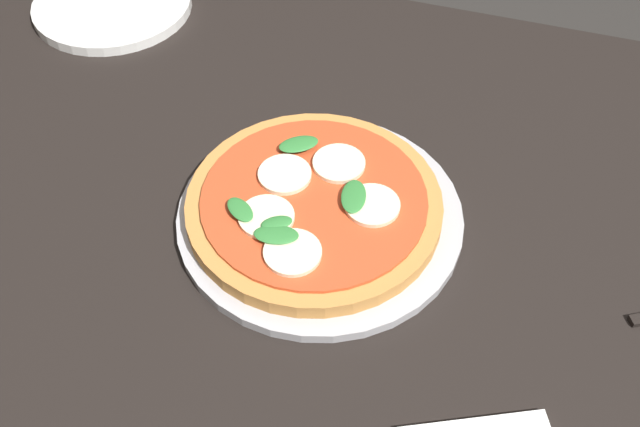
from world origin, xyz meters
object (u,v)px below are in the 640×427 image
object	(u,v)px
serving_tray	(320,216)
plate_white	(113,5)
dining_table	(313,261)
pizza	(314,204)

from	to	relation	value
serving_tray	plate_white	distance (m)	0.49
dining_table	pizza	xyz separation A→B (m)	(0.01, -0.03, 0.14)
dining_table	serving_tray	size ratio (longest dim) A/B	3.89
pizza	plate_white	distance (m)	0.49
serving_tray	dining_table	bearing A→B (deg)	121.26
dining_table	pizza	distance (m)	0.15
serving_tray	pizza	size ratio (longest dim) A/B	1.13
plate_white	dining_table	bearing A→B (deg)	-33.59
serving_tray	plate_white	world-z (taller)	plate_white
serving_tray	pizza	xyz separation A→B (m)	(-0.01, -0.00, 0.02)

